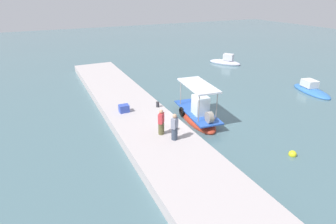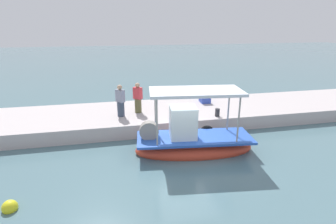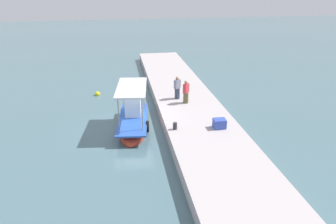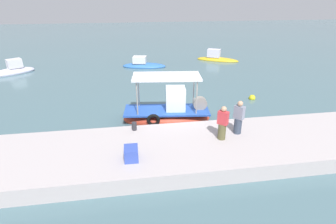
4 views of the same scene
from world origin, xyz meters
TOP-DOWN VIEW (x-y plane):
  - ground_plane at (0.00, 0.00)m, footprint 120.00×120.00m
  - dock_quay at (0.00, -4.08)m, footprint 36.00×4.39m
  - main_fishing_boat at (-0.25, -0.07)m, footprint 5.30×2.35m
  - fisherman_near_bollard at (2.62, -3.45)m, footprint 0.52×0.53m
  - fisherman_by_crate at (1.67, -3.88)m, footprint 0.52×0.52m
  - mooring_bollard at (-2.31, -2.36)m, footprint 0.24×0.24m
  - cargo_crate at (-2.54, -4.95)m, footprint 0.57×0.71m
  - marker_buoy at (6.24, 2.49)m, footprint 0.46×0.46m

SIDE VIEW (x-z plane):
  - ground_plane at x=0.00m, z-range 0.00..0.00m
  - marker_buoy at x=6.24m, z-range -0.14..0.32m
  - dock_quay at x=0.00m, z-range 0.00..0.71m
  - main_fishing_boat at x=-0.25m, z-range -1.05..2.07m
  - mooring_bollard at x=-2.31m, z-range 0.71..1.12m
  - cargo_crate at x=-2.54m, z-range 0.71..1.26m
  - fisherman_by_crate at x=1.67m, z-range 0.63..2.27m
  - fisherman_near_bollard at x=2.62m, z-range 0.63..2.30m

